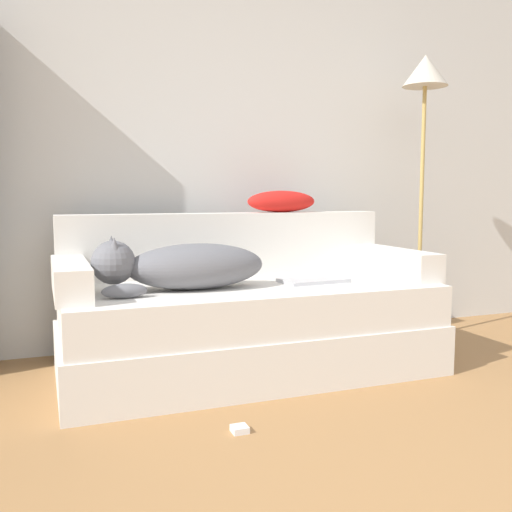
# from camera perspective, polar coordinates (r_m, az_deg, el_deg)

# --- Properties ---
(wall_back) EXTENTS (7.24, 0.06, 2.70)m
(wall_back) POSITION_cam_1_polar(r_m,az_deg,el_deg) (3.46, -5.30, 13.82)
(wall_back) COLOR silver
(wall_back) RESTS_ON ground_plane
(couch) EXTENTS (1.84, 0.86, 0.44)m
(couch) POSITION_cam_1_polar(r_m,az_deg,el_deg) (2.88, -0.68, -7.26)
(couch) COLOR silver
(couch) RESTS_ON ground_plane
(couch_backrest) EXTENTS (1.80, 0.15, 0.34)m
(couch_backrest) POSITION_cam_1_polar(r_m,az_deg,el_deg) (3.15, -2.91, 1.21)
(couch_backrest) COLOR silver
(couch_backrest) RESTS_ON couch
(couch_arm_left) EXTENTS (0.15, 0.67, 0.15)m
(couch_arm_left) POSITION_cam_1_polar(r_m,az_deg,el_deg) (2.66, -18.06, -2.14)
(couch_arm_left) COLOR silver
(couch_arm_left) RESTS_ON couch
(couch_arm_right) EXTENTS (0.15, 0.67, 0.15)m
(couch_arm_right) POSITION_cam_1_polar(r_m,az_deg,el_deg) (3.21, 13.68, -0.62)
(couch_arm_right) COLOR silver
(couch_arm_right) RESTS_ON couch
(dog) EXTENTS (0.81, 0.31, 0.26)m
(dog) POSITION_cam_1_polar(r_m,az_deg,el_deg) (2.67, -7.43, -0.99)
(dog) COLOR slate
(dog) RESTS_ON couch
(laptop) EXTENTS (0.35, 0.21, 0.02)m
(laptop) POSITION_cam_1_polar(r_m,az_deg,el_deg) (2.91, 5.75, -2.44)
(laptop) COLOR #B7B7BC
(laptop) RESTS_ON couch
(throw_pillow) EXTENTS (0.41, 0.15, 0.12)m
(throw_pillow) POSITION_cam_1_polar(r_m,az_deg,el_deg) (3.27, 2.57, 5.47)
(throw_pillow) COLOR red
(throw_pillow) RESTS_ON couch_backrest
(floor_lamp) EXTENTS (0.27, 0.27, 1.71)m
(floor_lamp) POSITION_cam_1_polar(r_m,az_deg,el_deg) (3.65, 16.49, 14.42)
(floor_lamp) COLOR tan
(floor_lamp) RESTS_ON ground_plane
(power_adapter) EXTENTS (0.06, 0.06, 0.02)m
(power_adapter) POSITION_cam_1_polar(r_m,az_deg,el_deg) (2.23, -1.64, -16.92)
(power_adapter) COLOR white
(power_adapter) RESTS_ON ground_plane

